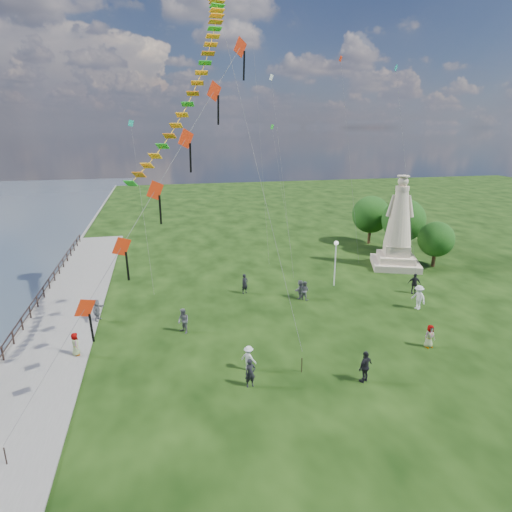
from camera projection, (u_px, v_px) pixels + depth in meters
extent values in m
cube|color=slate|center=(11.00, 349.00, 27.14)|extent=(0.30, 160.00, 0.60)
cube|color=slate|center=(46.00, 356.00, 25.74)|extent=(5.00, 60.00, 0.10)
cylinder|color=black|center=(3.00, 354.00, 25.12)|extent=(0.11, 0.11, 1.00)
cylinder|color=black|center=(13.00, 338.00, 26.98)|extent=(0.11, 0.11, 1.00)
cylinder|color=black|center=(22.00, 325.00, 28.85)|extent=(0.11, 0.11, 1.00)
cylinder|color=black|center=(30.00, 313.00, 30.72)|extent=(0.11, 0.11, 1.00)
cylinder|color=black|center=(37.00, 302.00, 32.58)|extent=(0.11, 0.11, 1.00)
cylinder|color=black|center=(44.00, 293.00, 34.45)|extent=(0.11, 0.11, 1.00)
cylinder|color=black|center=(49.00, 284.00, 36.32)|extent=(0.11, 0.11, 1.00)
cylinder|color=black|center=(54.00, 277.00, 38.19)|extent=(0.11, 0.11, 1.00)
cylinder|color=black|center=(59.00, 270.00, 40.05)|extent=(0.11, 0.11, 1.00)
cylinder|color=black|center=(63.00, 263.00, 41.92)|extent=(0.11, 0.11, 1.00)
cylinder|color=black|center=(67.00, 258.00, 43.79)|extent=(0.11, 0.11, 1.00)
cylinder|color=black|center=(71.00, 252.00, 45.65)|extent=(0.11, 0.11, 1.00)
cylinder|color=black|center=(74.00, 247.00, 47.52)|extent=(0.11, 0.11, 1.00)
cylinder|color=black|center=(77.00, 243.00, 49.39)|extent=(0.11, 0.11, 1.00)
cylinder|color=black|center=(80.00, 239.00, 51.25)|extent=(0.11, 0.11, 1.00)
cube|color=black|center=(12.00, 332.00, 26.85)|extent=(0.06, 52.00, 0.06)
cube|color=black|center=(13.00, 338.00, 26.97)|extent=(0.06, 52.00, 0.06)
cube|color=#BEAB8F|center=(395.00, 264.00, 42.48)|extent=(5.74, 5.74, 0.63)
cube|color=#BEAB8F|center=(396.00, 257.00, 42.30)|extent=(4.37, 4.37, 0.63)
cube|color=#BEAB8F|center=(396.00, 249.00, 42.06)|extent=(3.00, 3.00, 1.05)
cylinder|color=#BEAB8F|center=(402.00, 188.00, 40.33)|extent=(1.64, 1.64, 0.42)
sphere|color=#BEAB8F|center=(403.00, 181.00, 40.15)|extent=(0.97, 0.97, 0.97)
cylinder|color=#BEAB8F|center=(404.00, 176.00, 40.00)|extent=(1.16, 1.16, 0.11)
cylinder|color=silver|center=(335.00, 265.00, 36.93)|extent=(0.11, 0.11, 3.73)
sphere|color=white|center=(336.00, 243.00, 36.36)|extent=(0.37, 0.37, 0.37)
cylinder|color=#382314|center=(401.00, 243.00, 46.70)|extent=(0.36, 0.36, 2.30)
sphere|color=#153B10|center=(404.00, 220.00, 45.96)|extent=(4.60, 4.60, 4.60)
cylinder|color=#382314|center=(434.00, 258.00, 42.38)|extent=(0.36, 0.36, 1.73)
sphere|color=#153B10|center=(436.00, 239.00, 41.82)|extent=(3.46, 3.46, 3.46)
cylinder|color=#382314|center=(369.00, 235.00, 50.73)|extent=(0.36, 0.36, 2.17)
sphere|color=#153B10|center=(371.00, 214.00, 50.03)|extent=(4.34, 4.34, 4.34)
imported|color=black|center=(250.00, 373.00, 22.63)|extent=(0.63, 0.45, 1.60)
imported|color=#595960|center=(183.00, 321.00, 28.56)|extent=(0.88, 0.99, 1.74)
imported|color=silver|center=(249.00, 358.00, 24.23)|extent=(1.03, 1.01, 1.47)
imported|color=black|center=(365.00, 367.00, 23.02)|extent=(1.21, 1.01, 1.83)
imported|color=#595960|center=(430.00, 336.00, 26.73)|extent=(0.77, 0.51, 1.50)
imported|color=#595960|center=(97.00, 311.00, 30.28)|extent=(1.08, 1.60, 1.59)
imported|color=black|center=(245.00, 284.00, 35.47)|extent=(0.72, 0.62, 1.68)
imported|color=#595960|center=(304.00, 290.00, 34.18)|extent=(0.84, 0.88, 1.56)
imported|color=silver|center=(418.00, 297.00, 32.35)|extent=(0.95, 1.35, 1.90)
imported|color=black|center=(414.00, 284.00, 35.42)|extent=(1.14, 0.84, 1.74)
imported|color=#595960|center=(76.00, 346.00, 25.64)|extent=(0.63, 0.80, 1.44)
imported|color=#595960|center=(300.00, 289.00, 34.48)|extent=(1.36, 1.50, 1.54)
cylinder|color=black|center=(6.00, 457.00, 17.33)|extent=(0.06, 0.06, 0.90)
cube|color=red|center=(85.00, 308.00, 18.89)|extent=(0.87, 0.64, 1.03)
cube|color=black|center=(92.00, 328.00, 19.11)|extent=(0.10, 0.28, 1.48)
cube|color=red|center=(122.00, 247.00, 19.78)|extent=(0.87, 0.64, 1.03)
cube|color=black|center=(127.00, 266.00, 20.00)|extent=(0.10, 0.28, 1.48)
cube|color=red|center=(155.00, 190.00, 20.66)|extent=(0.87, 0.64, 1.03)
cube|color=black|center=(160.00, 210.00, 20.88)|extent=(0.10, 0.28, 1.48)
cube|color=red|center=(186.00, 139.00, 21.55)|extent=(0.87, 0.64, 1.03)
cube|color=black|center=(190.00, 158.00, 21.77)|extent=(0.10, 0.28, 1.48)
cube|color=red|center=(214.00, 91.00, 22.43)|extent=(0.87, 0.64, 1.03)
cube|color=black|center=(218.00, 110.00, 22.65)|extent=(0.10, 0.28, 1.48)
cube|color=red|center=(240.00, 47.00, 23.32)|extent=(0.87, 0.64, 1.03)
cube|color=black|center=(244.00, 66.00, 23.54)|extent=(0.10, 0.28, 1.48)
cylinder|color=black|center=(302.00, 365.00, 24.06)|extent=(0.06, 0.06, 0.90)
cube|color=orange|center=(217.00, 2.00, 25.85)|extent=(0.98, 0.78, 0.16)
cube|color=green|center=(217.00, 6.00, 25.52)|extent=(0.95, 0.76, 0.15)
cube|color=#FFAD15|center=(217.00, 11.00, 25.19)|extent=(0.92, 0.73, 0.15)
cube|color=#FFAD15|center=(217.00, 16.00, 24.86)|extent=(0.88, 0.71, 0.14)
cube|color=orange|center=(216.00, 22.00, 24.54)|extent=(0.85, 0.69, 0.14)
cube|color=green|center=(214.00, 29.00, 24.21)|extent=(0.81, 0.66, 0.14)
cube|color=#FFAD15|center=(213.00, 36.00, 23.88)|extent=(0.78, 0.64, 0.15)
cube|color=#FFAD15|center=(211.00, 45.00, 23.56)|extent=(0.74, 0.61, 0.15)
cube|color=orange|center=(208.00, 53.00, 23.23)|extent=(0.71, 0.60, 0.16)
cube|color=green|center=(205.00, 63.00, 22.91)|extent=(0.71, 0.62, 0.17)
cube|color=#FFAD15|center=(201.00, 73.00, 22.58)|extent=(0.71, 0.64, 0.18)
cube|color=#FFAD15|center=(197.00, 83.00, 22.24)|extent=(0.71, 0.66, 0.19)
cube|color=orange|center=(193.00, 94.00, 21.90)|extent=(0.70, 0.67, 0.20)
cube|color=green|center=(188.00, 104.00, 21.56)|extent=(0.70, 0.68, 0.22)
cube|color=#FFAD15|center=(182.00, 115.00, 21.21)|extent=(0.69, 0.69, 0.23)
cube|color=#FFAD15|center=(176.00, 125.00, 20.85)|extent=(0.68, 0.69, 0.24)
cube|color=orange|center=(170.00, 136.00, 20.49)|extent=(0.67, 0.69, 0.26)
cube|color=green|center=(163.00, 146.00, 20.11)|extent=(0.66, 0.69, 0.27)
cube|color=#FFAD15|center=(155.00, 156.00, 19.74)|extent=(0.65, 0.68, 0.28)
cube|color=#FFAD15|center=(147.00, 166.00, 19.35)|extent=(0.63, 0.68, 0.29)
cube|color=orange|center=(139.00, 175.00, 18.96)|extent=(0.61, 0.67, 0.30)
cube|color=green|center=(131.00, 183.00, 18.56)|extent=(0.60, 0.66, 0.31)
cube|color=teal|center=(131.00, 123.00, 35.71)|extent=(0.51, 0.39, 0.57)
cylinder|color=#595959|center=(142.00, 208.00, 35.44)|extent=(1.02, 5.02, 13.58)
cube|color=silver|center=(271.00, 77.00, 38.72)|extent=(0.51, 0.39, 0.57)
cylinder|color=#595959|center=(283.00, 178.00, 39.03)|extent=(1.02, 5.02, 17.60)
cube|color=red|center=(341.00, 59.00, 42.11)|extent=(0.51, 0.39, 0.57)
cylinder|color=#595959|center=(350.00, 163.00, 42.72)|extent=(1.02, 5.02, 19.73)
cube|color=green|center=(272.00, 127.00, 48.21)|extent=(0.51, 0.39, 0.57)
cylinder|color=#595959|center=(282.00, 189.00, 47.90)|extent=(1.02, 5.02, 13.31)
cylinder|color=#595959|center=(259.00, 121.00, 41.25)|extent=(1.02, 5.02, 27.64)
cube|color=teal|center=(396.00, 68.00, 38.06)|extent=(0.51, 0.39, 0.57)
cylinder|color=#595959|center=(406.00, 175.00, 38.47)|extent=(1.02, 5.02, 18.33)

